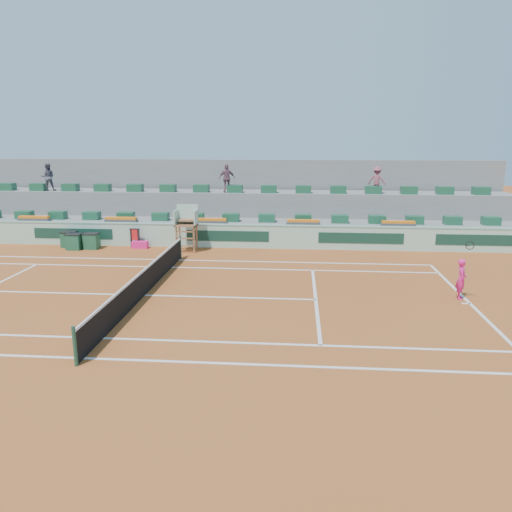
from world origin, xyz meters
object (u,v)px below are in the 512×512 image
object	(u,v)px
umpire_chair	(187,222)
tennis_player	(461,279)
player_bag	(140,245)
drink_cooler_a	(92,241)

from	to	relation	value
umpire_chair	tennis_player	world-z (taller)	umpire_chair
player_bag	drink_cooler_a	bearing A→B (deg)	-171.87
player_bag	umpire_chair	bearing A→B (deg)	-9.06
umpire_chair	drink_cooler_a	world-z (taller)	umpire_chair
drink_cooler_a	tennis_player	size ratio (longest dim) A/B	0.37
player_bag	tennis_player	bearing A→B (deg)	-27.06
drink_cooler_a	player_bag	bearing A→B (deg)	8.13
umpire_chair	tennis_player	size ratio (longest dim) A/B	1.05
player_bag	umpire_chair	xyz separation A→B (m)	(2.66, -0.42, 1.36)
umpire_chair	player_bag	bearing A→B (deg)	170.94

